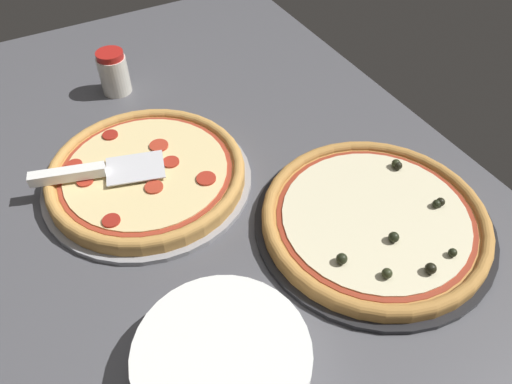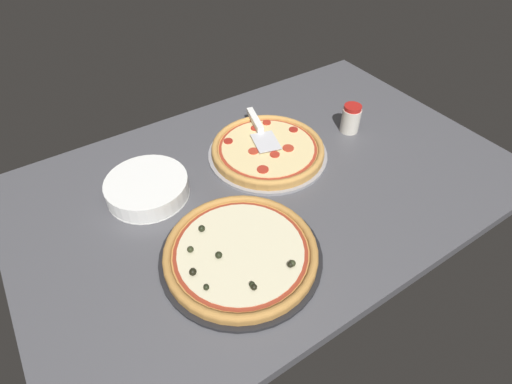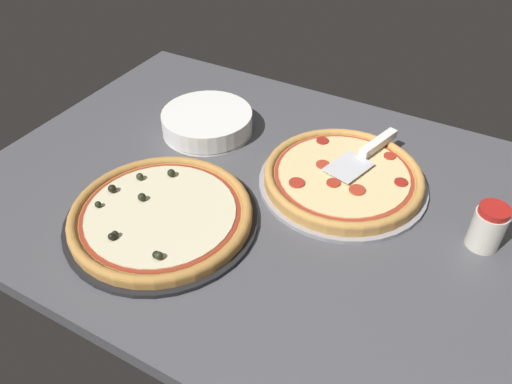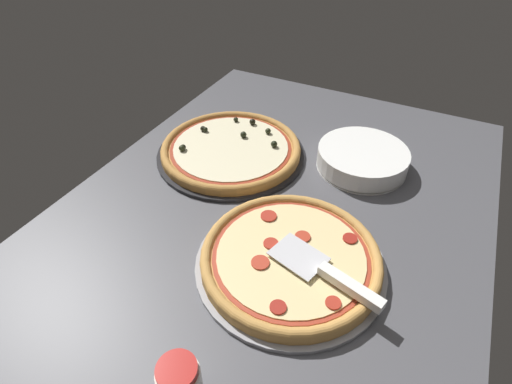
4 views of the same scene
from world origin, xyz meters
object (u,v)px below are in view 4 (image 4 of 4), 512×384
(pizza_back, at_px, (231,148))
(plate_stack, at_px, (362,159))
(serving_spatula, at_px, (337,278))
(pizza_front, at_px, (291,257))

(pizza_back, distance_m, plate_stack, 0.36)
(plate_stack, bearing_deg, serving_spatula, -171.28)
(pizza_front, xyz_separation_m, pizza_back, (0.29, 0.31, -0.00))
(pizza_back, bearing_deg, serving_spatula, -128.10)
(pizza_back, relative_size, plate_stack, 1.63)
(pizza_back, xyz_separation_m, plate_stack, (0.11, -0.34, 0.01))
(pizza_front, relative_size, pizza_back, 0.94)
(pizza_back, bearing_deg, plate_stack, -72.57)
(pizza_front, xyz_separation_m, plate_stack, (0.40, -0.04, 0.00))
(serving_spatula, bearing_deg, pizza_back, 51.90)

